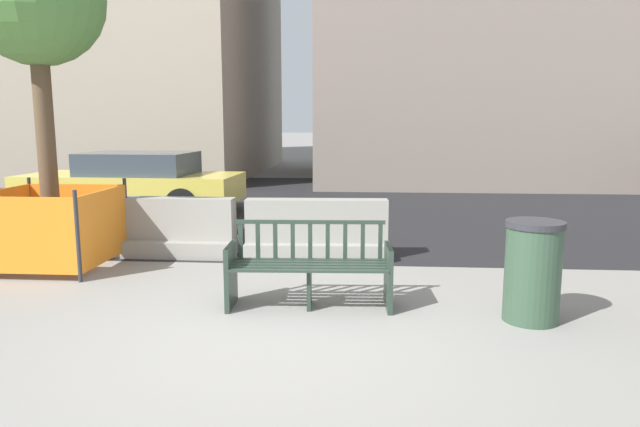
% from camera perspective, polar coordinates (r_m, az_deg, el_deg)
% --- Properties ---
extents(ground_plane, '(200.00, 200.00, 0.00)m').
position_cam_1_polar(ground_plane, '(5.23, -5.13, -12.38)').
color(ground_plane, gray).
extents(street_asphalt, '(120.00, 12.00, 0.01)m').
position_cam_1_polar(street_asphalt, '(13.65, 0.79, 1.09)').
color(street_asphalt, black).
rests_on(street_asphalt, ground).
extents(street_bench, '(1.71, 0.61, 0.88)m').
position_cam_1_polar(street_bench, '(5.96, -1.07, -5.61)').
color(street_bench, '#28382D').
rests_on(street_bench, ground).
extents(jersey_barrier_centre, '(2.03, 0.76, 0.84)m').
position_cam_1_polar(jersey_barrier_centre, '(8.09, -0.34, -2.08)').
color(jersey_barrier_centre, gray).
rests_on(jersey_barrier_centre, ground).
extents(jersey_barrier_left, '(2.01, 0.72, 0.84)m').
position_cam_1_polar(jersey_barrier_left, '(8.57, -15.07, -1.76)').
color(jersey_barrier_left, gray).
rests_on(jersey_barrier_left, ground).
extents(street_tree, '(1.70, 1.70, 4.31)m').
position_cam_1_polar(street_tree, '(8.37, -26.58, 18.43)').
color(street_tree, brown).
rests_on(street_tree, ground).
extents(construction_fence, '(1.47, 1.47, 1.12)m').
position_cam_1_polar(construction_fence, '(8.35, -25.20, -1.06)').
color(construction_fence, '#2D2D33').
rests_on(construction_fence, ground).
extents(car_taxi_near, '(4.58, 2.05, 1.28)m').
position_cam_1_polar(car_taxi_near, '(12.75, -18.12, 3.01)').
color(car_taxi_near, '#DBC64C').
rests_on(car_taxi_near, ground).
extents(trash_bin, '(0.55, 0.55, 0.99)m').
position_cam_1_polar(trash_bin, '(5.87, 20.49, -5.42)').
color(trash_bin, '#334C38').
rests_on(trash_bin, ground).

